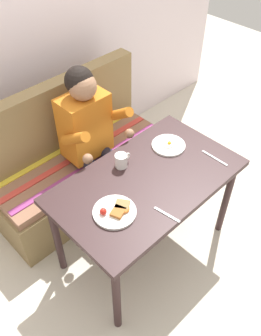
% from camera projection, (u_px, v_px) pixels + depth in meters
% --- Properties ---
extents(ground_plane, '(8.00, 8.00, 0.00)m').
position_uv_depth(ground_plane, '(144.00, 246.00, 2.75)').
color(ground_plane, beige).
extents(back_wall, '(4.40, 0.10, 2.60)m').
position_uv_depth(back_wall, '(17.00, 27.00, 2.50)').
color(back_wall, silver).
rests_on(back_wall, ground).
extents(table, '(1.20, 0.70, 0.73)m').
position_uv_depth(table, '(147.00, 188.00, 2.30)').
color(table, '#311F1F').
rests_on(table, ground).
extents(couch, '(1.44, 0.56, 1.00)m').
position_uv_depth(couch, '(77.00, 165.00, 2.91)').
color(couch, olive).
rests_on(couch, ground).
extents(person, '(0.45, 0.61, 1.21)m').
position_uv_depth(person, '(91.00, 132.00, 2.56)').
color(person, orange).
rests_on(person, ground).
extents(plate_breakfast, '(0.25, 0.25, 0.05)m').
position_uv_depth(plate_breakfast, '(115.00, 211.00, 2.04)').
color(plate_breakfast, white).
rests_on(plate_breakfast, table).
extents(plate_eggs, '(0.23, 0.23, 0.04)m').
position_uv_depth(plate_eggs, '(169.00, 145.00, 2.46)').
color(plate_eggs, white).
rests_on(plate_eggs, table).
extents(coffee_mug, '(0.12, 0.08, 0.09)m').
position_uv_depth(coffee_mug, '(121.00, 160.00, 2.29)').
color(coffee_mug, white).
rests_on(coffee_mug, table).
extents(fork, '(0.04, 0.17, 0.00)m').
position_uv_depth(fork, '(167.00, 215.00, 2.04)').
color(fork, silver).
rests_on(fork, table).
extents(knife, '(0.01, 0.20, 0.00)m').
position_uv_depth(knife, '(215.00, 158.00, 2.37)').
color(knife, silver).
rests_on(knife, table).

